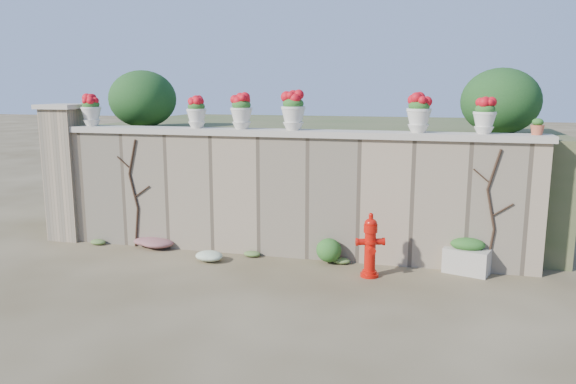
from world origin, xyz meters
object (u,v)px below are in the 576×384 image
(planter_box, at_px, (467,257))
(urn_pot_0, at_px, (91,111))
(fire_hydrant, at_px, (370,245))
(terracotta_pot, at_px, (537,128))

(planter_box, xyz_separation_m, urn_pot_0, (-6.48, 0.25, 2.12))
(fire_hydrant, xyz_separation_m, planter_box, (1.41, 0.54, -0.23))
(terracotta_pot, bearing_deg, urn_pot_0, 180.00)
(planter_box, distance_m, terracotta_pot, 2.16)
(fire_hydrant, xyz_separation_m, terracotta_pot, (2.30, 0.79, 1.72))
(planter_box, height_order, urn_pot_0, urn_pot_0)
(fire_hydrant, xyz_separation_m, urn_pot_0, (-5.07, 0.79, 1.88))
(fire_hydrant, distance_m, planter_box, 1.53)
(fire_hydrant, relative_size, terracotta_pot, 4.12)
(urn_pot_0, xyz_separation_m, terracotta_pot, (7.36, 0.00, -0.16))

